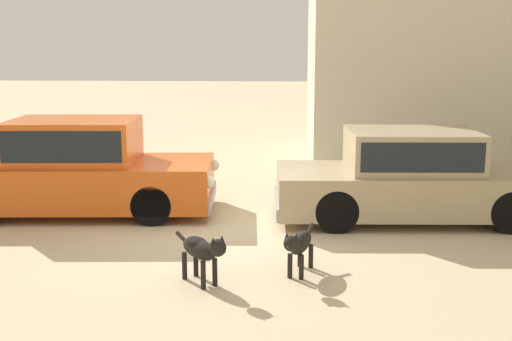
{
  "coord_description": "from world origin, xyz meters",
  "views": [
    {
      "loc": [
        1.1,
        -9.22,
        2.77
      ],
      "look_at": [
        0.58,
        0.2,
        0.9
      ],
      "focal_mm": 44.66,
      "sensor_mm": 36.0,
      "label": 1
    }
  ],
  "objects_px": {
    "parked_sedan_nearest": "(77,168)",
    "parked_sedan_second": "(412,176)",
    "stray_dog_spotted": "(202,249)",
    "stray_dog_tan": "(299,244)"
  },
  "relations": [
    {
      "from": "parked_sedan_nearest",
      "to": "parked_sedan_second",
      "type": "distance_m",
      "value": 5.48
    },
    {
      "from": "parked_sedan_nearest",
      "to": "stray_dog_spotted",
      "type": "relative_size",
      "value": 5.54
    },
    {
      "from": "stray_dog_tan",
      "to": "parked_sedan_nearest",
      "type": "bearing_deg",
      "value": -110.05
    },
    {
      "from": "parked_sedan_nearest",
      "to": "parked_sedan_second",
      "type": "xyz_separation_m",
      "value": [
        5.48,
        -0.12,
        -0.06
      ]
    },
    {
      "from": "parked_sedan_nearest",
      "to": "stray_dog_tan",
      "type": "distance_m",
      "value": 4.59
    },
    {
      "from": "parked_sedan_second",
      "to": "stray_dog_spotted",
      "type": "distance_m",
      "value": 4.24
    },
    {
      "from": "parked_sedan_nearest",
      "to": "parked_sedan_second",
      "type": "relative_size",
      "value": 1.03
    },
    {
      "from": "parked_sedan_nearest",
      "to": "stray_dog_spotted",
      "type": "height_order",
      "value": "parked_sedan_nearest"
    },
    {
      "from": "stray_dog_tan",
      "to": "parked_sedan_second",
      "type": "bearing_deg",
      "value": 162.54
    },
    {
      "from": "stray_dog_spotted",
      "to": "parked_sedan_second",
      "type": "bearing_deg",
      "value": 94.26
    }
  ]
}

